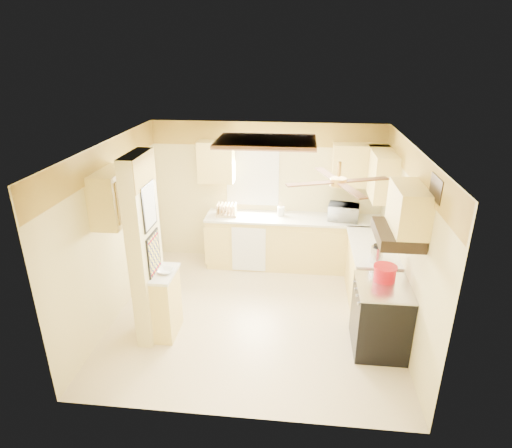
# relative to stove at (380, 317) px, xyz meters

# --- Properties ---
(floor) EXTENTS (4.00, 4.00, 0.00)m
(floor) POSITION_rel_stove_xyz_m (-1.67, 0.55, -0.46)
(floor) COLOR beige
(floor) RESTS_ON ground
(ceiling) EXTENTS (4.00, 4.00, 0.00)m
(ceiling) POSITION_rel_stove_xyz_m (-1.67, 0.55, 2.04)
(ceiling) COLOR white
(ceiling) RESTS_ON wall_back
(wall_back) EXTENTS (4.00, 0.00, 4.00)m
(wall_back) POSITION_rel_stove_xyz_m (-1.67, 2.45, 0.79)
(wall_back) COLOR #DBCA86
(wall_back) RESTS_ON floor
(wall_front) EXTENTS (4.00, 0.00, 4.00)m
(wall_front) POSITION_rel_stove_xyz_m (-1.67, -1.35, 0.79)
(wall_front) COLOR #DBCA86
(wall_front) RESTS_ON floor
(wall_left) EXTENTS (0.00, 3.80, 3.80)m
(wall_left) POSITION_rel_stove_xyz_m (-3.67, 0.55, 0.79)
(wall_left) COLOR #DBCA86
(wall_left) RESTS_ON floor
(wall_right) EXTENTS (0.00, 3.80, 3.80)m
(wall_right) POSITION_rel_stove_xyz_m (0.33, 0.55, 0.79)
(wall_right) COLOR #DBCA86
(wall_right) RESTS_ON floor
(wallpaper_border) EXTENTS (4.00, 0.02, 0.40)m
(wallpaper_border) POSITION_rel_stove_xyz_m (-1.67, 2.43, 1.84)
(wallpaper_border) COLOR gold
(wallpaper_border) RESTS_ON wall_back
(partition_column) EXTENTS (0.20, 0.70, 2.50)m
(partition_column) POSITION_rel_stove_xyz_m (-3.02, 0.00, 0.79)
(partition_column) COLOR #DBCA86
(partition_column) RESTS_ON floor
(partition_ledge) EXTENTS (0.25, 0.55, 0.90)m
(partition_ledge) POSITION_rel_stove_xyz_m (-2.80, 0.00, -0.01)
(partition_ledge) COLOR #FFE47D
(partition_ledge) RESTS_ON floor
(ledge_top) EXTENTS (0.28, 0.58, 0.04)m
(ledge_top) POSITION_rel_stove_xyz_m (-2.80, 0.00, 0.46)
(ledge_top) COLOR white
(ledge_top) RESTS_ON partition_ledge
(lower_cabinets_back) EXTENTS (3.00, 0.60, 0.90)m
(lower_cabinets_back) POSITION_rel_stove_xyz_m (-1.17, 2.15, -0.01)
(lower_cabinets_back) COLOR #FFE47D
(lower_cabinets_back) RESTS_ON floor
(lower_cabinets_right) EXTENTS (0.60, 1.40, 0.90)m
(lower_cabinets_right) POSITION_rel_stove_xyz_m (0.03, 1.15, -0.01)
(lower_cabinets_right) COLOR #FFE47D
(lower_cabinets_right) RESTS_ON floor
(countertop_back) EXTENTS (3.04, 0.64, 0.04)m
(countertop_back) POSITION_rel_stove_xyz_m (-1.17, 2.14, 0.46)
(countertop_back) COLOR white
(countertop_back) RESTS_ON lower_cabinets_back
(countertop_right) EXTENTS (0.64, 1.44, 0.04)m
(countertop_right) POSITION_rel_stove_xyz_m (0.02, 1.15, 0.46)
(countertop_right) COLOR white
(countertop_right) RESTS_ON lower_cabinets_right
(dishwasher_panel) EXTENTS (0.58, 0.02, 0.80)m
(dishwasher_panel) POSITION_rel_stove_xyz_m (-1.92, 1.84, -0.03)
(dishwasher_panel) COLOR white
(dishwasher_panel) RESTS_ON lower_cabinets_back
(window) EXTENTS (0.92, 0.02, 1.02)m
(window) POSITION_rel_stove_xyz_m (-1.92, 2.44, 1.09)
(window) COLOR white
(window) RESTS_ON wall_back
(upper_cab_back_left) EXTENTS (0.60, 0.35, 0.70)m
(upper_cab_back_left) POSITION_rel_stove_xyz_m (-2.52, 2.27, 1.39)
(upper_cab_back_left) COLOR #FFE47D
(upper_cab_back_left) RESTS_ON wall_back
(upper_cab_back_right) EXTENTS (0.90, 0.35, 0.70)m
(upper_cab_back_right) POSITION_rel_stove_xyz_m (-0.12, 2.27, 1.39)
(upper_cab_back_right) COLOR #FFE47D
(upper_cab_back_right) RESTS_ON wall_back
(upper_cab_right) EXTENTS (0.35, 1.00, 0.70)m
(upper_cab_right) POSITION_rel_stove_xyz_m (0.16, 1.80, 1.39)
(upper_cab_right) COLOR #FFE47D
(upper_cab_right) RESTS_ON wall_right
(upper_cab_left_wall) EXTENTS (0.35, 0.75, 0.70)m
(upper_cab_left_wall) POSITION_rel_stove_xyz_m (-3.49, 0.30, 1.39)
(upper_cab_left_wall) COLOR #FFE47D
(upper_cab_left_wall) RESTS_ON wall_left
(upper_cab_over_stove) EXTENTS (0.35, 0.76, 0.52)m
(upper_cab_over_stove) POSITION_rel_stove_xyz_m (0.16, 0.00, 1.49)
(upper_cab_over_stove) COLOR #FFE47D
(upper_cab_over_stove) RESTS_ON wall_right
(stove) EXTENTS (0.68, 0.77, 0.92)m
(stove) POSITION_rel_stove_xyz_m (0.00, 0.00, 0.00)
(stove) COLOR black
(stove) RESTS_ON floor
(range_hood) EXTENTS (0.50, 0.76, 0.14)m
(range_hood) POSITION_rel_stove_xyz_m (0.07, 0.00, 1.16)
(range_hood) COLOR black
(range_hood) RESTS_ON upper_cab_over_stove
(poster_menu) EXTENTS (0.02, 0.42, 0.57)m
(poster_menu) POSITION_rel_stove_xyz_m (-2.91, 0.00, 1.39)
(poster_menu) COLOR black
(poster_menu) RESTS_ON partition_column
(poster_nashville) EXTENTS (0.02, 0.42, 0.57)m
(poster_nashville) POSITION_rel_stove_xyz_m (-2.91, 0.00, 0.74)
(poster_nashville) COLOR black
(poster_nashville) RESTS_ON partition_column
(ceiling_light_panel) EXTENTS (1.35, 0.95, 0.06)m
(ceiling_light_panel) POSITION_rel_stove_xyz_m (-1.57, 1.05, 2.00)
(ceiling_light_panel) COLOR brown
(ceiling_light_panel) RESTS_ON ceiling
(ceiling_fan) EXTENTS (1.15, 1.15, 0.26)m
(ceiling_fan) POSITION_rel_stove_xyz_m (-0.67, -0.15, 1.83)
(ceiling_fan) COLOR gold
(ceiling_fan) RESTS_ON ceiling
(vent_grate) EXTENTS (0.02, 0.40, 0.25)m
(vent_grate) POSITION_rel_stove_xyz_m (0.31, -0.35, 1.84)
(vent_grate) COLOR black
(vent_grate) RESTS_ON wall_right
(microwave) EXTENTS (0.55, 0.42, 0.28)m
(microwave) POSITION_rel_stove_xyz_m (-0.34, 2.11, 0.62)
(microwave) COLOR white
(microwave) RESTS_ON countertop_back
(bowl) EXTENTS (0.21, 0.21, 0.05)m
(bowl) POSITION_rel_stove_xyz_m (-2.77, -0.01, 0.50)
(bowl) COLOR white
(bowl) RESTS_ON ledge_top
(dutch_oven) EXTENTS (0.30, 0.30, 0.20)m
(dutch_oven) POSITION_rel_stove_xyz_m (0.02, 0.16, 0.56)
(dutch_oven) COLOR #B20B16
(dutch_oven) RESTS_ON stove
(kettle) EXTENTS (0.17, 0.17, 0.26)m
(kettle) POSITION_rel_stove_xyz_m (-0.02, 0.61, 0.60)
(kettle) COLOR silver
(kettle) RESTS_ON countertop_right
(dish_rack) EXTENTS (0.37, 0.29, 0.20)m
(dish_rack) POSITION_rel_stove_xyz_m (-2.34, 2.12, 0.55)
(dish_rack) COLOR tan
(dish_rack) RESTS_ON countertop_back
(utensil_crock) EXTENTS (0.12, 0.12, 0.25)m
(utensil_crock) POSITION_rel_stove_xyz_m (-1.40, 2.21, 0.56)
(utensil_crock) COLOR white
(utensil_crock) RESTS_ON countertop_back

